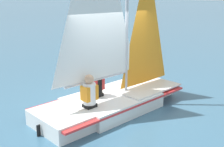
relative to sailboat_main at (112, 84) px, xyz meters
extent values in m
plane|color=#38607A|center=(0.00, 0.00, -0.70)|extent=(260.00, 260.00, 0.00)
cube|color=white|center=(0.00, 0.00, -0.52)|extent=(1.97, 2.50, 0.37)
cube|color=white|center=(-0.26, -1.59, -0.52)|extent=(1.04, 1.08, 0.37)
cube|color=white|center=(0.26, 1.59, -0.52)|extent=(1.52, 1.16, 0.37)
cube|color=red|center=(0.00, 0.00, -0.40)|extent=(2.28, 4.26, 0.05)
cube|color=silver|center=(-0.18, -1.12, -0.31)|extent=(1.78, 2.08, 0.04)
cylinder|color=#B7B7BC|center=(-0.08, -0.51, 2.07)|extent=(0.08, 0.08, 4.79)
cylinder|color=#B7B7BC|center=(0.07, 0.45, 0.23)|extent=(0.38, 1.94, 0.07)
pyramid|color=orange|center=(-0.21, -1.28, 1.49)|extent=(0.27, 1.38, 3.44)
cube|color=black|center=(0.35, 2.12, -0.57)|extent=(0.04, 0.08, 0.26)
cube|color=black|center=(0.29, 0.27, -0.47)|extent=(0.28, 0.31, 0.45)
cylinder|color=black|center=(0.29, 0.27, 0.00)|extent=(0.34, 0.34, 0.50)
cube|color=red|center=(0.29, 0.27, 0.03)|extent=(0.31, 0.38, 0.35)
sphere|color=brown|center=(0.29, 0.27, 0.35)|extent=(0.22, 0.22, 0.22)
cylinder|color=red|center=(0.29, 0.27, 0.43)|extent=(0.24, 0.24, 0.06)
cube|color=black|center=(-0.04, 0.92, -0.47)|extent=(0.28, 0.31, 0.45)
cylinder|color=white|center=(-0.04, 0.92, 0.00)|extent=(0.34, 0.34, 0.50)
cube|color=orange|center=(-0.04, 0.92, 0.03)|extent=(0.31, 0.38, 0.35)
sphere|color=tan|center=(-0.04, 0.92, 0.35)|extent=(0.22, 0.22, 0.22)
camera|label=1|loc=(-4.17, 5.45, 2.22)|focal=45.00mm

